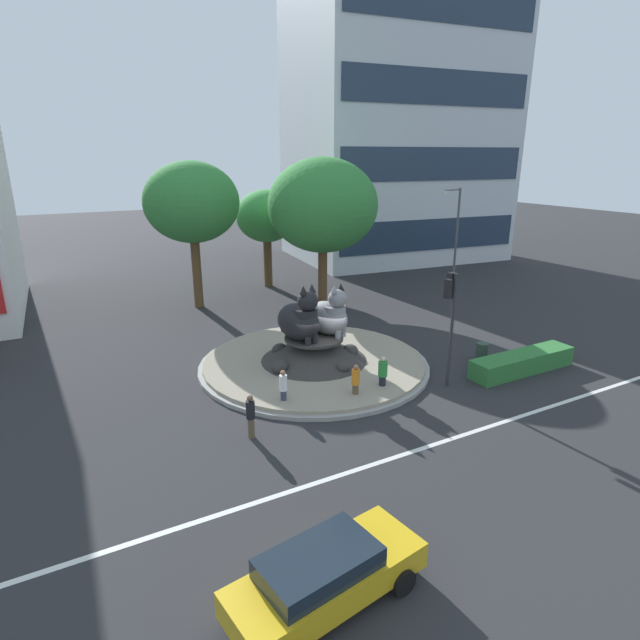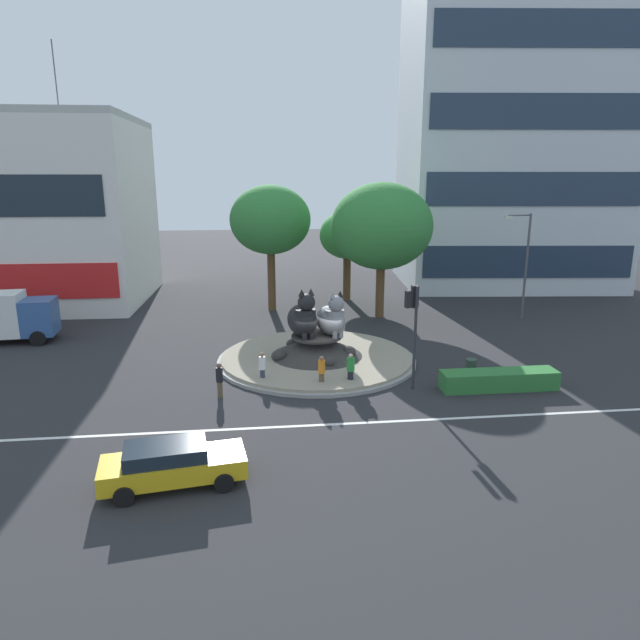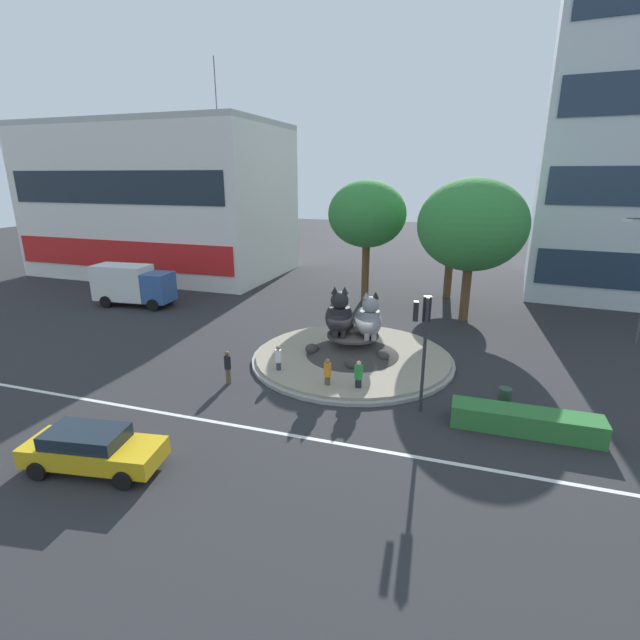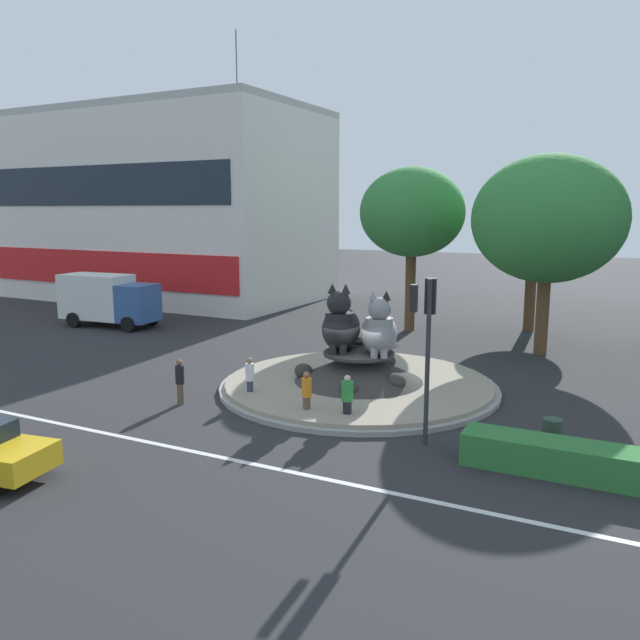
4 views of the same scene
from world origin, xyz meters
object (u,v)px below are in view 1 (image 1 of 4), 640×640
(traffic_light_mast, at_px, (450,305))
(office_tower, at_px, (398,95))
(cat_statue_black, at_px, (300,320))
(pedestrian_white_shirt, at_px, (283,388))
(pedestrian_orange_shirt, at_px, (356,382))
(pedestrian_black_shirt, at_px, (251,415))
(streetlight_arm, at_px, (455,233))
(sedan_on_far_lane, at_px, (325,575))
(pedestrian_green_shirt, at_px, (383,374))
(broadleaf_tree_behind_island, at_px, (267,217))
(litter_bin, at_px, (482,352))
(cat_statue_grey, at_px, (329,316))
(third_tree_left, at_px, (192,203))
(second_tree_near_tower, at_px, (323,206))

(traffic_light_mast, bearing_deg, office_tower, -40.38)
(cat_statue_black, relative_size, pedestrian_white_shirt, 1.85)
(pedestrian_orange_shirt, xyz_separation_m, pedestrian_black_shirt, (-4.80, -0.70, 0.04))
(office_tower, height_order, streetlight_arm, office_tower)
(sedan_on_far_lane, bearing_deg, office_tower, 43.70)
(pedestrian_green_shirt, bearing_deg, cat_statue_black, -66.03)
(broadleaf_tree_behind_island, xyz_separation_m, pedestrian_green_shirt, (-2.95, -19.49, -4.43))
(pedestrian_black_shirt, bearing_deg, litter_bin, -23.38)
(cat_statue_grey, height_order, pedestrian_white_shirt, cat_statue_grey)
(streetlight_arm, distance_m, sedan_on_far_lane, 29.52)
(pedestrian_green_shirt, height_order, pedestrian_black_shirt, pedestrian_black_shirt)
(cat_statue_grey, bearing_deg, pedestrian_white_shirt, -72.41)
(cat_statue_grey, distance_m, pedestrian_white_shirt, 5.23)
(litter_bin, bearing_deg, pedestrian_black_shirt, -173.34)
(broadleaf_tree_behind_island, relative_size, sedan_on_far_lane, 1.49)
(office_tower, relative_size, third_tree_left, 3.18)
(cat_statue_grey, distance_m, streetlight_arm, 16.57)
(broadleaf_tree_behind_island, xyz_separation_m, sedan_on_far_lane, (-10.28, -27.82, -4.50))
(cat_statue_black, height_order, litter_bin, cat_statue_black)
(third_tree_left, relative_size, sedan_on_far_lane, 1.93)
(second_tree_near_tower, bearing_deg, sedan_on_far_lane, -118.33)
(cat_statue_grey, bearing_deg, third_tree_left, 171.21)
(cat_statue_grey, bearing_deg, litter_bin, 42.19)
(broadleaf_tree_behind_island, relative_size, pedestrian_green_shirt, 4.46)
(second_tree_near_tower, distance_m, sedan_on_far_lane, 25.35)
(second_tree_near_tower, bearing_deg, pedestrian_white_shirt, -124.31)
(traffic_light_mast, relative_size, sedan_on_far_lane, 1.03)
(pedestrian_orange_shirt, xyz_separation_m, pedestrian_green_shirt, (1.44, 0.15, -0.00))
(traffic_light_mast, xyz_separation_m, pedestrian_black_shirt, (-9.05, -0.14, -2.78))
(cat_statue_grey, distance_m, pedestrian_green_shirt, 4.22)
(cat_statue_black, distance_m, pedestrian_white_shirt, 4.17)
(third_tree_left, height_order, sedan_on_far_lane, third_tree_left)
(second_tree_near_tower, bearing_deg, third_tree_left, 158.33)
(pedestrian_white_shirt, bearing_deg, office_tower, 61.70)
(cat_statue_grey, relative_size, office_tower, 0.09)
(cat_statue_black, xyz_separation_m, pedestrian_white_shirt, (-2.28, -3.09, -1.62))
(cat_statue_black, distance_m, office_tower, 32.52)
(office_tower, xyz_separation_m, broadleaf_tree_behind_island, (-15.89, -6.03, -9.59))
(cat_statue_black, bearing_deg, cat_statue_grey, 76.50)
(office_tower, relative_size, sedan_on_far_lane, 6.12)
(third_tree_left, xyz_separation_m, pedestrian_black_shirt, (-2.92, -17.30, -5.90))
(office_tower, xyz_separation_m, pedestrian_orange_shirt, (-20.28, -25.67, -14.02))
(office_tower, height_order, third_tree_left, office_tower)
(cat_statue_black, distance_m, sedan_on_far_lane, 13.39)
(broadleaf_tree_behind_island, xyz_separation_m, third_tree_left, (-6.26, -3.03, 1.50))
(office_tower, xyz_separation_m, streetlight_arm, (-4.68, -13.94, -10.55))
(third_tree_left, bearing_deg, broadleaf_tree_behind_island, 25.84)
(broadleaf_tree_behind_island, xyz_separation_m, pedestrian_orange_shirt, (-4.38, -19.64, -4.43))
(broadleaf_tree_behind_island, relative_size, pedestrian_black_shirt, 4.36)
(cat_statue_black, relative_size, pedestrian_orange_shirt, 1.84)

